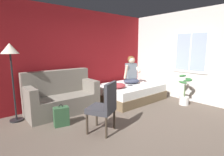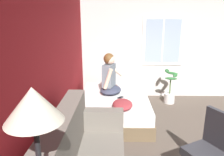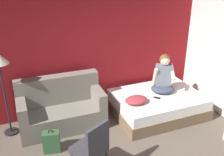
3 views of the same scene
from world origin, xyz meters
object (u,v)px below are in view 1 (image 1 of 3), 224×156
object	(u,v)px
couch	(61,97)
backpack	(61,117)
potted_plant	(184,94)
bed	(129,92)
floor_lamp	(10,56)
person_seated	(131,72)
side_chair	(104,106)
cell_phone	(130,85)
throw_pillow	(118,86)

from	to	relation	value
couch	backpack	xyz separation A→B (m)	(-0.35, -0.75, -0.20)
potted_plant	bed	bearing A→B (deg)	120.80
floor_lamp	backpack	bearing A→B (deg)	-52.76
person_seated	couch	bearing A→B (deg)	173.52
bed	side_chair	world-z (taller)	side_chair
cell_phone	throw_pillow	bearing A→B (deg)	-44.84
side_chair	floor_lamp	world-z (taller)	floor_lamp
couch	person_seated	xyz separation A→B (m)	(2.25, -0.26, 0.44)
person_seated	throw_pillow	xyz separation A→B (m)	(-0.78, -0.25, -0.29)
couch	backpack	bearing A→B (deg)	-115.17
backpack	potted_plant	size ratio (longest dim) A/B	0.54
bed	cell_phone	world-z (taller)	cell_phone
floor_lamp	potted_plant	size ratio (longest dim) A/B	2.00
potted_plant	person_seated	bearing A→B (deg)	113.76
throw_pillow	cell_phone	world-z (taller)	throw_pillow
side_chair	backpack	size ratio (longest dim) A/B	2.14
floor_lamp	potted_plant	distance (m)	4.47
throw_pillow	floor_lamp	size ratio (longest dim) A/B	0.28
bed	side_chair	bearing A→B (deg)	-147.82
bed	person_seated	size ratio (longest dim) A/B	2.22
couch	cell_phone	bearing A→B (deg)	-13.51
throw_pillow	potted_plant	xyz separation A→B (m)	(1.43, -1.22, -0.25)
side_chair	backpack	distance (m)	1.02
cell_phone	potted_plant	xyz separation A→B (m)	(0.91, -1.25, -0.18)
bed	backpack	distance (m)	2.46
bed	throw_pillow	xyz separation A→B (m)	(-0.61, -0.15, 0.31)
side_chair	potted_plant	world-z (taller)	side_chair
floor_lamp	throw_pillow	bearing A→B (deg)	-14.27
person_seated	potted_plant	bearing A→B (deg)	-66.24
bed	cell_phone	xyz separation A→B (m)	(-0.10, -0.12, 0.25)
backpack	bed	bearing A→B (deg)	9.22
floor_lamp	side_chair	bearing A→B (deg)	-55.35
couch	cell_phone	xyz separation A→B (m)	(1.98, -0.48, 0.09)
person_seated	backpack	xyz separation A→B (m)	(-2.60, -0.49, -0.64)
couch	throw_pillow	xyz separation A→B (m)	(1.46, -0.50, 0.16)
throw_pillow	floor_lamp	world-z (taller)	floor_lamp
backpack	cell_phone	xyz separation A→B (m)	(2.33, 0.27, 0.29)
person_seated	backpack	distance (m)	2.72
backpack	floor_lamp	distance (m)	1.65
bed	cell_phone	distance (m)	0.29
side_chair	throw_pillow	world-z (taller)	side_chair
bed	person_seated	distance (m)	0.63
cell_phone	potted_plant	distance (m)	1.56
floor_lamp	cell_phone	bearing A→B (deg)	-11.36
backpack	side_chair	bearing A→B (deg)	-58.32
throw_pillow	cell_phone	distance (m)	0.52
bed	floor_lamp	world-z (taller)	floor_lamp
person_seated	floor_lamp	xyz separation A→B (m)	(-3.26, 0.38, 0.59)
couch	throw_pillow	distance (m)	1.56
throw_pillow	side_chair	bearing A→B (deg)	-141.03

